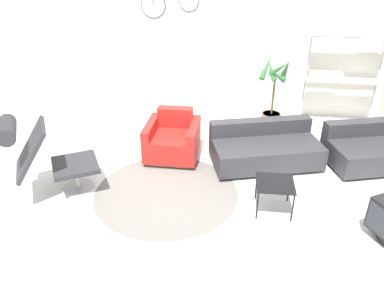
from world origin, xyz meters
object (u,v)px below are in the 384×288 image
armchair_red (173,140)px  side_table (275,185)px  potted_plant (273,101)px  couch_low (265,149)px  lounge_chair (41,151)px  shelf_unit (348,55)px  couch_second (370,150)px

armchair_red → side_table: bearing=141.4°
potted_plant → couch_low: bearing=-98.1°
lounge_chair → side_table: size_ratio=2.68×
armchair_red → potted_plant: (1.59, 1.28, 0.23)m
couch_low → shelf_unit: bearing=-145.8°
armchair_red → shelf_unit: bearing=-149.2°
couch_second → lounge_chair: bearing=1.2°
lounge_chair → couch_second: lounge_chair is taller
armchair_red → side_table: armchair_red is taller
couch_second → couch_low: bearing=-10.1°
armchair_red → couch_second: (2.97, 0.11, -0.04)m
armchair_red → potted_plant: 2.05m
potted_plant → side_table: bearing=-93.1°
armchair_red → side_table: size_ratio=1.77×
couch_second → side_table: (-1.51, -1.31, 0.13)m
couch_low → lounge_chair: bearing=7.0°
armchair_red → potted_plant: size_ratio=0.61×
couch_low → couch_second: same height
armchair_red → shelf_unit: shelf_unit is taller
shelf_unit → potted_plant: bearing=-164.5°
armchair_red → shelf_unit: 3.39m
lounge_chair → couch_low: lounge_chair is taller
lounge_chair → armchair_red: size_ratio=1.52×
couch_second → shelf_unit: (-0.16, 1.51, 1.04)m
couch_low → potted_plant: 1.36m
lounge_chair → couch_low: bearing=83.5°
potted_plant → couch_second: bearing=-40.4°
couch_low → shelf_unit: 2.41m
couch_second → side_table: 2.00m
lounge_chair → potted_plant: 3.95m
lounge_chair → couch_low: (2.87, 1.18, -0.43)m
side_table → shelf_unit: bearing=64.4°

